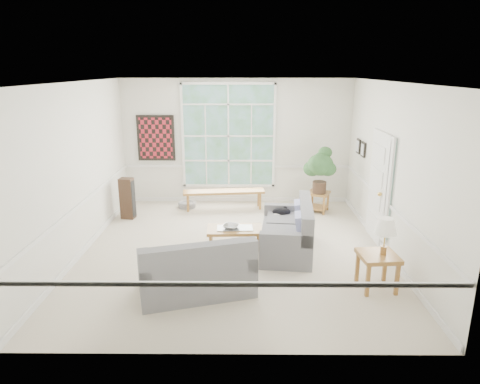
{
  "coord_description": "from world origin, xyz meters",
  "views": [
    {
      "loc": [
        0.16,
        -7.27,
        3.22
      ],
      "look_at": [
        0.1,
        0.2,
        1.05
      ],
      "focal_mm": 32.0,
      "sensor_mm": 36.0,
      "label": 1
    }
  ],
  "objects_px": {
    "loveseat_right": "(286,227)",
    "coffee_table": "(235,238)",
    "side_table": "(377,271)",
    "end_table": "(318,202)",
    "loveseat_front": "(196,264)"
  },
  "relations": [
    {
      "from": "coffee_table",
      "to": "side_table",
      "type": "bearing_deg",
      "value": -37.53
    },
    {
      "from": "coffee_table",
      "to": "end_table",
      "type": "bearing_deg",
      "value": 45.51
    },
    {
      "from": "coffee_table",
      "to": "side_table",
      "type": "relative_size",
      "value": 1.83
    },
    {
      "from": "loveseat_front",
      "to": "coffee_table",
      "type": "distance_m",
      "value": 1.76
    },
    {
      "from": "loveseat_front",
      "to": "side_table",
      "type": "distance_m",
      "value": 2.72
    },
    {
      "from": "coffee_table",
      "to": "end_table",
      "type": "distance_m",
      "value": 2.83
    },
    {
      "from": "coffee_table",
      "to": "end_table",
      "type": "xyz_separation_m",
      "value": [
        1.89,
        2.1,
        0.04
      ]
    },
    {
      "from": "end_table",
      "to": "side_table",
      "type": "bearing_deg",
      "value": -85.59
    },
    {
      "from": "loveseat_front",
      "to": "coffee_table",
      "type": "xyz_separation_m",
      "value": [
        0.54,
        1.65,
        -0.26
      ]
    },
    {
      "from": "loveseat_right",
      "to": "end_table",
      "type": "relative_size",
      "value": 3.61
    },
    {
      "from": "end_table",
      "to": "side_table",
      "type": "distance_m",
      "value": 3.63
    },
    {
      "from": "loveseat_right",
      "to": "coffee_table",
      "type": "xyz_separation_m",
      "value": [
        -0.94,
        0.13,
        -0.27
      ]
    },
    {
      "from": "coffee_table",
      "to": "side_table",
      "type": "distance_m",
      "value": 2.65
    },
    {
      "from": "coffee_table",
      "to": "side_table",
      "type": "height_order",
      "value": "side_table"
    },
    {
      "from": "loveseat_right",
      "to": "coffee_table",
      "type": "height_order",
      "value": "loveseat_right"
    }
  ]
}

